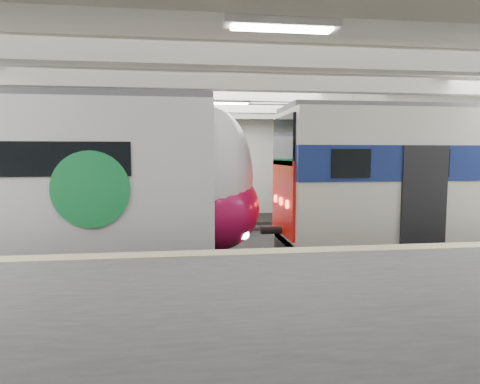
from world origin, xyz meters
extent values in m
cube|color=black|center=(0.00, 0.00, -0.05)|extent=(36.00, 24.00, 0.10)
cube|color=silver|center=(0.00, 0.00, 5.55)|extent=(36.00, 24.00, 0.20)
cube|color=beige|center=(0.00, 10.00, 2.75)|extent=(30.00, 0.10, 5.50)
cube|color=#4C4B4E|center=(0.00, -6.50, 0.55)|extent=(30.00, 7.00, 1.10)
cube|color=beige|center=(0.00, -3.25, 1.11)|extent=(30.00, 0.50, 0.02)
cube|color=beige|center=(-3.00, 3.00, 2.75)|extent=(0.50, 0.50, 5.50)
cube|color=beige|center=(5.00, 3.00, 2.75)|extent=(0.50, 0.50, 5.50)
cube|color=beige|center=(0.00, 0.00, 5.25)|extent=(30.00, 18.00, 0.50)
cube|color=#59544C|center=(0.00, 0.00, 0.08)|extent=(30.00, 1.52, 0.16)
cube|color=#59544C|center=(0.00, 5.50, 0.08)|extent=(30.00, 1.52, 0.16)
cylinder|color=black|center=(0.00, 0.00, 4.70)|extent=(30.00, 0.03, 0.03)
cylinder|color=black|center=(0.00, 5.50, 4.70)|extent=(30.00, 0.03, 0.03)
cube|color=white|center=(0.00, -2.00, 4.92)|extent=(26.00, 8.40, 0.12)
ellipsoid|color=silver|center=(-0.66, 0.00, 2.54)|extent=(2.41, 2.97, 4.00)
ellipsoid|color=#A70D43|center=(-0.54, 0.00, 1.64)|extent=(2.55, 3.04, 2.45)
cylinder|color=#198B43|center=(-3.65, -1.55, 2.34)|extent=(1.88, 0.06, 1.88)
cube|color=red|center=(1.47, 0.00, 1.92)|extent=(0.08, 2.59, 2.17)
cube|color=black|center=(1.47, 0.00, 3.58)|extent=(0.08, 2.43, 1.42)
cube|color=silver|center=(-5.41, 5.50, 2.21)|extent=(12.61, 2.55, 3.42)
cube|color=#198B43|center=(-5.41, 5.50, 2.66)|extent=(12.65, 2.60, 0.72)
cube|color=#4C4C51|center=(-5.41, 5.50, 4.01)|extent=(12.61, 2.10, 0.16)
cube|color=black|center=(-5.41, 5.50, 0.30)|extent=(12.61, 2.28, 0.60)
camera|label=1|loc=(-1.29, -11.55, 3.16)|focal=30.00mm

